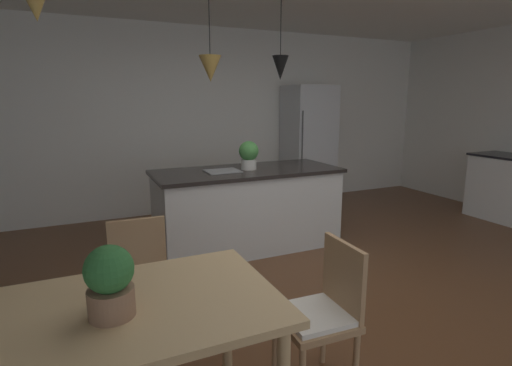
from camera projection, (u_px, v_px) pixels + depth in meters
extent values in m
cube|color=brown|center=(319.00, 304.00, 3.31)|extent=(10.00, 8.40, 0.04)
cube|color=white|center=(202.00, 121.00, 5.93)|extent=(10.00, 0.12, 2.70)
cube|color=tan|center=(64.00, 323.00, 1.67)|extent=(1.89, 0.89, 0.04)
cylinder|color=tan|center=(227.00, 315.00, 2.42)|extent=(0.06, 0.06, 0.73)
cube|color=#A87F56|center=(142.00, 291.00, 2.58)|extent=(0.42, 0.42, 0.04)
cube|color=white|center=(142.00, 286.00, 2.58)|extent=(0.38, 0.38, 0.03)
cube|color=#A87F56|center=(137.00, 248.00, 2.70)|extent=(0.38, 0.05, 0.42)
cylinder|color=#A87F56|center=(175.00, 330.00, 2.54)|extent=(0.04, 0.04, 0.41)
cylinder|color=#A87F56|center=(119.00, 342.00, 2.41)|extent=(0.04, 0.04, 0.41)
cylinder|color=#A87F56|center=(166.00, 305.00, 2.85)|extent=(0.04, 0.04, 0.41)
cylinder|color=#A87F56|center=(116.00, 314.00, 2.72)|extent=(0.04, 0.04, 0.41)
cube|color=#A87F56|center=(315.00, 320.00, 2.24)|extent=(0.42, 0.42, 0.04)
cube|color=white|center=(315.00, 314.00, 2.24)|extent=(0.37, 0.37, 0.03)
cube|color=#A87F56|center=(343.00, 277.00, 2.26)|extent=(0.05, 0.38, 0.42)
cylinder|color=#A87F56|center=(275.00, 345.00, 2.38)|extent=(0.04, 0.04, 0.41)
cylinder|color=#A87F56|center=(356.00, 366.00, 2.20)|extent=(0.04, 0.04, 0.41)
cylinder|color=#A87F56|center=(323.00, 333.00, 2.51)|extent=(0.04, 0.04, 0.41)
cube|color=silver|center=(247.00, 209.00, 4.47)|extent=(2.00, 0.81, 0.88)
cube|color=black|center=(247.00, 171.00, 4.38)|extent=(2.06, 0.87, 0.04)
cube|color=gray|center=(223.00, 171.00, 4.26)|extent=(0.36, 0.30, 0.01)
cube|color=silver|center=(308.00, 146.00, 6.33)|extent=(0.71, 0.64, 1.88)
cylinder|color=#4C4C4C|center=(302.00, 149.00, 5.89)|extent=(0.02, 0.02, 1.13)
cylinder|color=black|center=(209.00, 24.00, 3.91)|extent=(0.01, 0.01, 0.61)
cone|color=olive|center=(210.00, 69.00, 4.00)|extent=(0.23, 0.23, 0.26)
cylinder|color=black|center=(281.00, 28.00, 4.23)|extent=(0.01, 0.01, 0.57)
cone|color=black|center=(280.00, 68.00, 4.31)|extent=(0.18, 0.18, 0.26)
cylinder|color=beige|center=(249.00, 164.00, 4.37)|extent=(0.17, 0.17, 0.11)
sphere|color=#478C42|center=(249.00, 151.00, 4.34)|extent=(0.22, 0.22, 0.22)
cylinder|color=#8C664C|center=(112.00, 302.00, 1.68)|extent=(0.19, 0.19, 0.13)
sphere|color=#2D6B33|center=(109.00, 269.00, 1.65)|extent=(0.21, 0.21, 0.21)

